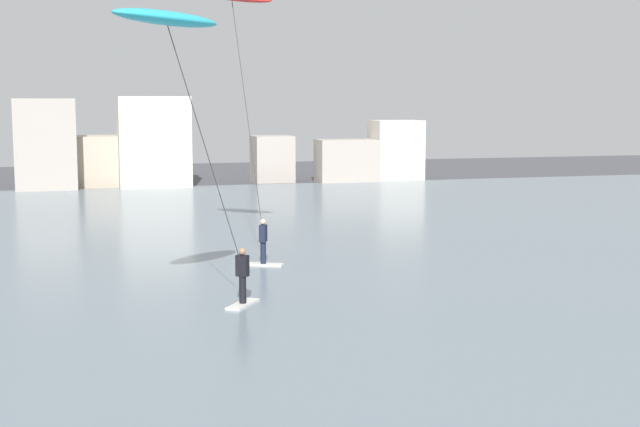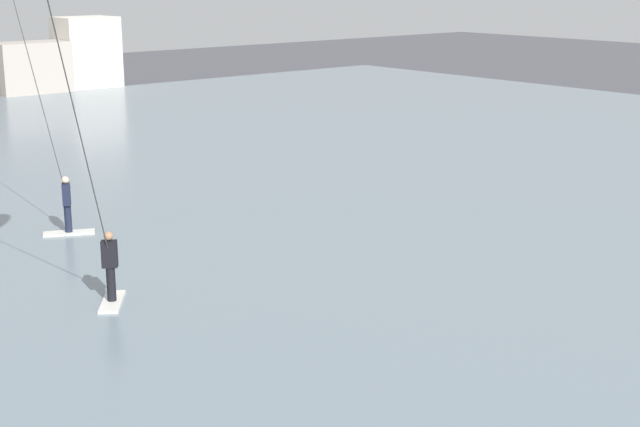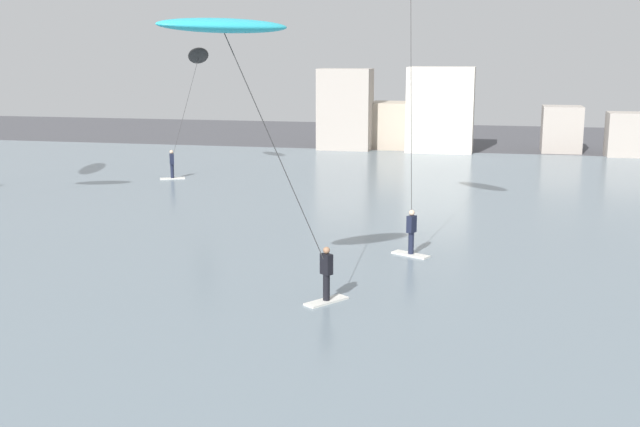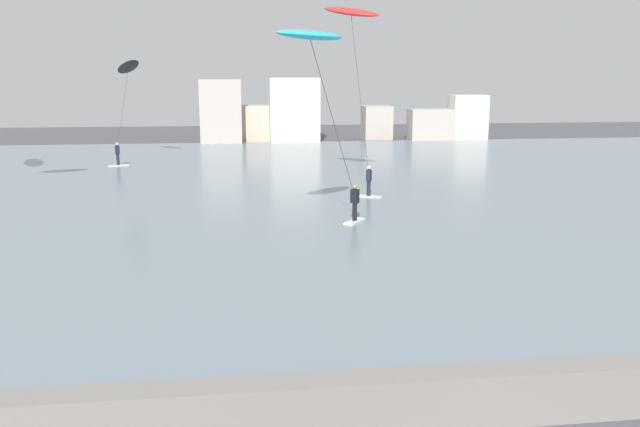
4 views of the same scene
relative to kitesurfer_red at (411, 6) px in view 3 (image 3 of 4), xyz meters
name	(u,v)px [view 3 (image 3 of 4)]	position (x,y,z in m)	size (l,w,h in m)	color
water_bay	(361,229)	(-2.03, 1.51, -8.80)	(84.00, 52.00, 0.10)	slate
far_shore_buildings	(480,119)	(2.14, 28.55, -6.39)	(28.35, 5.57, 6.17)	#A89E93
kitesurfer_red	(411,6)	(0.00, 0.00, 0.00)	(3.22, 4.61, 10.14)	silver
kitesurfer_black	(196,64)	(-14.09, 14.50, -2.32)	(2.64, 5.43, 7.55)	silver
kitesurfer_cyan	(233,49)	(-3.36, -10.40, -1.58)	(4.46, 4.42, 8.00)	silver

